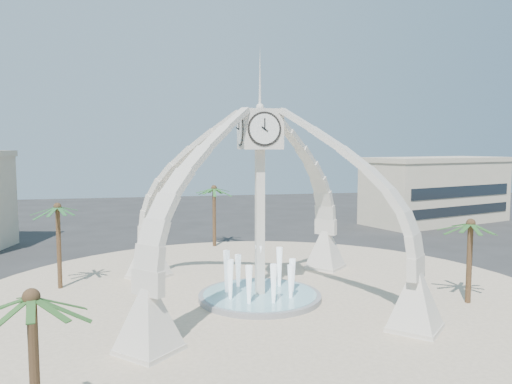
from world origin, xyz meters
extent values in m
plane|color=#282828|center=(0.00, 0.00, 0.00)|extent=(140.00, 140.00, 0.00)
cylinder|color=beige|center=(0.00, 0.00, 0.03)|extent=(40.00, 40.00, 0.06)
cube|color=beige|center=(0.00, 0.00, 4.90)|extent=(0.55, 0.55, 9.80)
cube|color=beige|center=(0.00, 0.00, 11.05)|extent=(2.50, 2.50, 2.50)
cone|color=beige|center=(0.00, 0.00, 14.30)|extent=(0.20, 0.20, 4.00)
cylinder|color=white|center=(0.00, -1.29, 11.05)|extent=(1.84, 0.04, 1.84)
pyramid|color=beige|center=(7.07, 7.07, 1.60)|extent=(3.80, 3.80, 3.20)
pyramid|color=beige|center=(-7.07, 7.07, 1.60)|extent=(3.80, 3.80, 3.20)
pyramid|color=beige|center=(-7.07, -7.07, 1.60)|extent=(3.80, 3.80, 3.20)
pyramid|color=beige|center=(7.07, -7.07, 1.60)|extent=(3.80, 3.80, 3.20)
cylinder|color=#959597|center=(0.00, 0.00, 0.20)|extent=(8.00, 8.00, 0.40)
cylinder|color=#8CC7D1|center=(0.00, 0.00, 0.42)|extent=(7.40, 7.40, 0.04)
cone|color=white|center=(0.00, 0.00, 2.02)|extent=(0.60, 0.60, 3.20)
cube|color=#BAAF91|center=(30.00, 28.00, 4.00)|extent=(21.49, 13.79, 8.00)
cube|color=#BAAF91|center=(30.00, 28.00, 8.30)|extent=(21.87, 14.17, 0.60)
cylinder|color=brown|center=(12.83, -3.50, 2.64)|extent=(0.35, 0.35, 5.28)
cylinder|color=brown|center=(-13.19, 5.39, 2.97)|extent=(0.31, 0.31, 5.95)
cylinder|color=brown|center=(-0.68, 17.99, 3.00)|extent=(0.35, 0.35, 6.00)
cylinder|color=brown|center=(-10.61, -14.54, 2.67)|extent=(0.33, 0.33, 5.35)
camera|label=1|loc=(-6.87, -31.03, 9.97)|focal=35.00mm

